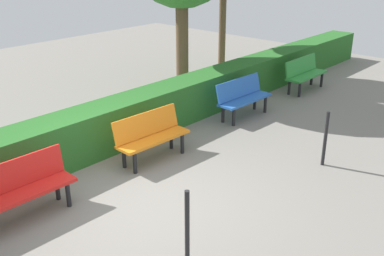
{
  "coord_description": "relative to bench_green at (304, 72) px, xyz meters",
  "views": [
    {
      "loc": [
        3.85,
        4.62,
        3.64
      ],
      "look_at": [
        -1.76,
        -0.43,
        0.55
      ],
      "focal_mm": 42.3,
      "sensor_mm": 36.0,
      "label": 1
    }
  ],
  "objects": [
    {
      "name": "ground_plane",
      "position": [
        6.76,
        0.92,
        -0.48
      ],
      "size": [
        23.64,
        23.64,
        0.0
      ],
      "primitive_type": "plane",
      "color": "gray"
    },
    {
      "name": "bench_green",
      "position": [
        0.0,
        0.0,
        0.0
      ],
      "size": [
        1.5,
        0.46,
        0.86
      ],
      "rotation": [
        0.0,
        0.0,
        0.0
      ],
      "color": "#2D8C38",
      "rests_on": "ground_plane"
    },
    {
      "name": "bench_blue",
      "position": [
        2.71,
        -0.03,
        -0.0
      ],
      "size": [
        1.47,
        0.52,
        0.86
      ],
      "rotation": [
        0.0,
        0.0,
        -0.03
      ],
      "color": "blue",
      "rests_on": "ground_plane"
    },
    {
      "name": "bench_orange",
      "position": [
        5.59,
        0.04,
        -0.0
      ],
      "size": [
        1.44,
        0.53,
        0.86
      ],
      "rotation": [
        0.0,
        0.0,
        -0.04
      ],
      "color": "orange",
      "rests_on": "ground_plane"
    },
    {
      "name": "bench_red",
      "position": [
        8.14,
        0.06,
        0.0
      ],
      "size": [
        1.57,
        0.48,
        0.86
      ],
      "rotation": [
        0.0,
        0.0,
        -0.02
      ],
      "color": "red",
      "rests_on": "ground_plane"
    },
    {
      "name": "hedge_row",
      "position": [
        5.54,
        -0.94,
        -0.04
      ],
      "size": [
        19.64,
        0.75,
        0.87
      ],
      "primitive_type": "cube",
      "color": "#266023",
      "rests_on": "ground_plane"
    },
    {
      "name": "railing_post_mid",
      "position": [
        3.73,
        2.47,
        0.02
      ],
      "size": [
        0.06,
        0.06,
        1.0
      ],
      "primitive_type": "cylinder",
      "color": "black",
      "rests_on": "ground_plane"
    },
    {
      "name": "railing_post_far",
      "position": [
        7.28,
        2.47,
        0.02
      ],
      "size": [
        0.06,
        0.06,
        1.0
      ],
      "primitive_type": "cylinder",
      "color": "black",
      "rests_on": "ground_plane"
    }
  ]
}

